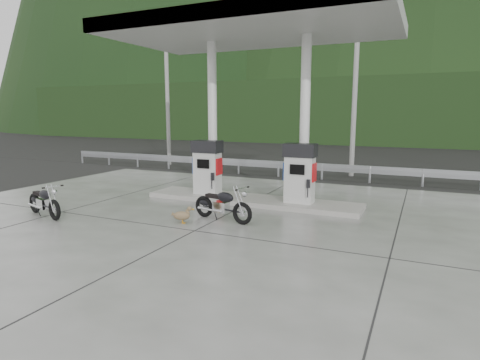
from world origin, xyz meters
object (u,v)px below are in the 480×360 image
at_px(motorcycle_right, 222,205).
at_px(gas_pump_left, 207,167).
at_px(gas_pump_right, 300,173).
at_px(duck, 182,216).
at_px(motorcycle_left, 44,202).

bearing_deg(motorcycle_right, gas_pump_left, 138.65).
distance_m(gas_pump_right, motorcycle_right, 2.82).
xyz_separation_m(gas_pump_left, duck, (0.93, -3.04, -0.86)).
bearing_deg(motorcycle_left, duck, 30.95).
relative_size(gas_pump_left, gas_pump_right, 1.00).
height_order(motorcycle_left, duck, motorcycle_left).
distance_m(gas_pump_left, gas_pump_right, 3.20).
height_order(gas_pump_right, motorcycle_right, gas_pump_right).
xyz_separation_m(motorcycle_left, duck, (3.87, 1.00, -0.21)).
bearing_deg(duck, motorcycle_right, 18.29).
bearing_deg(duck, motorcycle_left, 173.31).
distance_m(gas_pump_right, motorcycle_left, 7.38).
distance_m(motorcycle_right, duck, 1.12).
bearing_deg(motorcycle_right, motorcycle_left, -148.67).
distance_m(gas_pump_left, motorcycle_left, 5.04).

